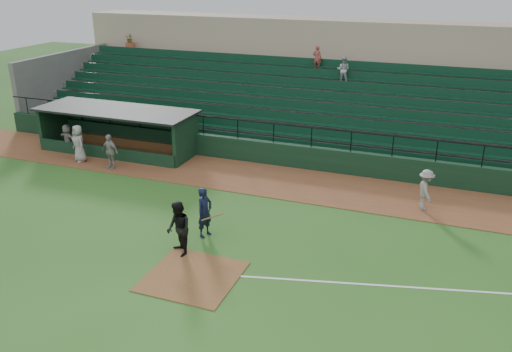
% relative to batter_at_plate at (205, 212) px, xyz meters
% --- Properties ---
extents(ground, '(90.00, 90.00, 0.00)m').
position_rel_batter_at_plate_xyz_m(ground, '(0.87, -1.79, -0.99)').
color(ground, '#2A5D1E').
rests_on(ground, ground).
extents(warning_track, '(40.00, 4.00, 0.03)m').
position_rel_batter_at_plate_xyz_m(warning_track, '(0.87, 6.21, -0.97)').
color(warning_track, brown).
rests_on(warning_track, ground).
extents(home_plate_dirt, '(3.00, 3.00, 0.03)m').
position_rel_batter_at_plate_xyz_m(home_plate_dirt, '(0.87, -2.79, -0.97)').
color(home_plate_dirt, brown).
rests_on(home_plate_dirt, ground).
extents(foul_line, '(17.49, 4.44, 0.01)m').
position_rel_batter_at_plate_xyz_m(foul_line, '(8.87, -0.59, -0.98)').
color(foul_line, white).
rests_on(foul_line, ground).
extents(stadium_structure, '(38.00, 13.08, 6.40)m').
position_rel_batter_at_plate_xyz_m(stadium_structure, '(0.86, 14.67, 1.32)').
color(stadium_structure, black).
rests_on(stadium_structure, ground).
extents(dugout, '(8.90, 3.20, 2.42)m').
position_rel_batter_at_plate_xyz_m(dugout, '(-8.88, 7.77, 0.35)').
color(dugout, black).
rests_on(dugout, ground).
extents(batter_at_plate, '(1.12, 0.82, 1.97)m').
position_rel_batter_at_plate_xyz_m(batter_at_plate, '(0.00, 0.00, 0.00)').
color(batter_at_plate, black).
rests_on(batter_at_plate, ground).
extents(umpire, '(1.25, 1.24, 2.04)m').
position_rel_batter_at_plate_xyz_m(umpire, '(-0.24, -1.62, 0.03)').
color(umpire, black).
rests_on(umpire, ground).
extents(runner, '(1.01, 1.30, 1.77)m').
position_rel_batter_at_plate_xyz_m(runner, '(7.68, 5.41, -0.07)').
color(runner, gray).
rests_on(runner, warning_track).
extents(dugout_player_a, '(1.12, 0.63, 1.80)m').
position_rel_batter_at_plate_xyz_m(dugout_player_a, '(-7.69, 4.84, -0.06)').
color(dugout_player_a, '#A39E98').
rests_on(dugout_player_a, warning_track).
extents(dugout_player_b, '(1.15, 1.01, 1.98)m').
position_rel_batter_at_plate_xyz_m(dugout_player_b, '(-9.83, 5.13, 0.03)').
color(dugout_player_b, '#A29C97').
rests_on(dugout_player_b, warning_track).
extents(dugout_player_c, '(1.56, 0.83, 1.61)m').
position_rel_batter_at_plate_xyz_m(dugout_player_c, '(-11.34, 6.10, -0.15)').
color(dugout_player_c, '#99948F').
rests_on(dugout_player_c, warning_track).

